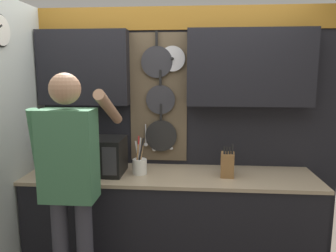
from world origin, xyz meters
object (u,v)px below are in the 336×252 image
utensil_crock (140,165)px  person (70,173)px  microwave (93,155)px  knife_block (227,164)px

utensil_crock → person: (-0.41, -0.54, 0.09)m
person → microwave: bearing=90.0°
microwave → knife_block: microwave is taller
microwave → utensil_crock: bearing=0.1°
utensil_crock → microwave: bearing=-179.9°
microwave → person: 0.54m
utensil_crock → knife_block: bearing=0.0°
knife_block → person: person is taller
person → knife_block: bearing=25.2°
knife_block → utensil_crock: (-0.75, -0.00, -0.02)m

